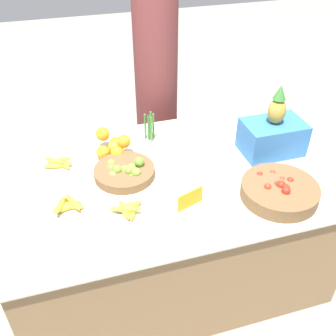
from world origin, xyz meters
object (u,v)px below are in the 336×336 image
at_px(price_sign, 190,199).
at_px(produce_crate, 273,134).
at_px(lime_bowl, 125,171).
at_px(tomato_basket, 280,191).
at_px(vendor_person, 156,95).
at_px(metal_bowl, 195,152).

height_order(price_sign, produce_crate, produce_crate).
height_order(lime_bowl, price_sign, lime_bowl).
distance_m(lime_bowl, tomato_basket, 0.83).
bearing_deg(price_sign, vendor_person, 63.27).
height_order(tomato_basket, price_sign, tomato_basket).
height_order(lime_bowl, produce_crate, produce_crate).
xyz_separation_m(lime_bowl, tomato_basket, (0.72, -0.40, 0.01)).
xyz_separation_m(metal_bowl, produce_crate, (0.46, -0.05, 0.07)).
relative_size(produce_crate, vendor_person, 0.26).
bearing_deg(produce_crate, vendor_person, 117.91).
bearing_deg(price_sign, tomato_basket, -26.90).
bearing_deg(price_sign, lime_bowl, 108.15).
distance_m(lime_bowl, price_sign, 0.43).
bearing_deg(tomato_basket, vendor_person, 103.59).
bearing_deg(produce_crate, price_sign, -151.92).
distance_m(lime_bowl, vendor_person, 0.97).
height_order(tomato_basket, produce_crate, produce_crate).
relative_size(lime_bowl, vendor_person, 0.20).
bearing_deg(metal_bowl, produce_crate, -6.12).
bearing_deg(produce_crate, lime_bowl, 179.59).
relative_size(tomato_basket, metal_bowl, 1.09).
relative_size(tomato_basket, vendor_person, 0.24).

